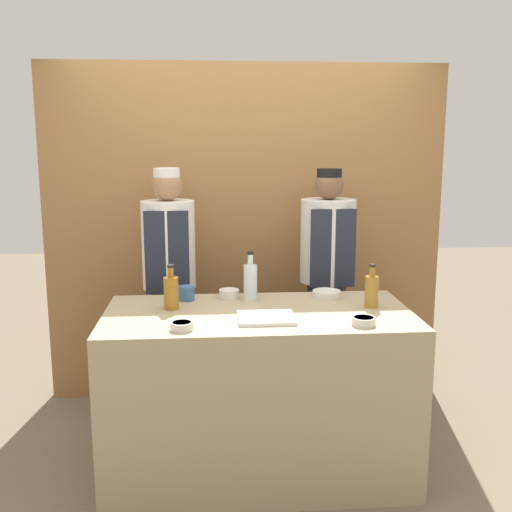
% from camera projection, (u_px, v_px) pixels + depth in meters
% --- Properties ---
extents(ground_plane, '(14.00, 14.00, 0.00)m').
position_uv_depth(ground_plane, '(258.00, 469.00, 3.45)').
color(ground_plane, '#756651').
extents(cabinet_wall, '(2.85, 0.18, 2.40)m').
position_uv_depth(cabinet_wall, '(245.00, 233.00, 4.38)').
color(cabinet_wall, olive).
rests_on(cabinet_wall, ground_plane).
extents(counter, '(1.69, 0.83, 0.94)m').
position_uv_depth(counter, '(258.00, 393.00, 3.37)').
color(counter, tan).
rests_on(counter, ground_plane).
extents(sauce_bowl_orange, '(0.12, 0.12, 0.04)m').
position_uv_depth(sauce_bowl_orange, '(364.00, 321.00, 3.04)').
color(sauce_bowl_orange, silver).
rests_on(sauce_bowl_orange, counter).
extents(sauce_bowl_white, '(0.17, 0.17, 0.04)m').
position_uv_depth(sauce_bowl_white, '(327.00, 294.00, 3.57)').
color(sauce_bowl_white, silver).
rests_on(sauce_bowl_white, counter).
extents(sauce_bowl_purple, '(0.12, 0.12, 0.04)m').
position_uv_depth(sauce_bowl_purple, '(182.00, 325.00, 2.96)').
color(sauce_bowl_purple, silver).
rests_on(sauce_bowl_purple, counter).
extents(sauce_bowl_red, '(0.12, 0.12, 0.05)m').
position_uv_depth(sauce_bowl_red, '(229.00, 293.00, 3.56)').
color(sauce_bowl_red, silver).
rests_on(sauce_bowl_red, counter).
extents(cutting_board, '(0.30, 0.25, 0.02)m').
position_uv_depth(cutting_board, '(266.00, 318.00, 3.13)').
color(cutting_board, white).
rests_on(cutting_board, counter).
extents(bottle_amber, '(0.08, 0.08, 0.25)m').
position_uv_depth(bottle_amber, '(171.00, 292.00, 3.31)').
color(bottle_amber, '#9E661E').
rests_on(bottle_amber, counter).
extents(bottle_vinegar, '(0.08, 0.08, 0.25)m').
position_uv_depth(bottle_vinegar, '(372.00, 290.00, 3.35)').
color(bottle_vinegar, olive).
rests_on(bottle_vinegar, counter).
extents(bottle_clear, '(0.08, 0.08, 0.29)m').
position_uv_depth(bottle_clear, '(250.00, 281.00, 3.51)').
color(bottle_clear, silver).
rests_on(bottle_clear, counter).
extents(cup_blue, '(0.10, 0.10, 0.08)m').
position_uv_depth(cup_blue, '(187.00, 293.00, 3.51)').
color(cup_blue, '#386093').
rests_on(cup_blue, counter).
extents(chef_left, '(0.35, 0.35, 1.69)m').
position_uv_depth(chef_left, '(170.00, 285.00, 3.99)').
color(chef_left, '#28282D').
rests_on(chef_left, ground_plane).
extents(chef_right, '(0.37, 0.37, 1.69)m').
position_uv_depth(chef_right, '(327.00, 284.00, 4.07)').
color(chef_right, '#28282D').
rests_on(chef_right, ground_plane).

